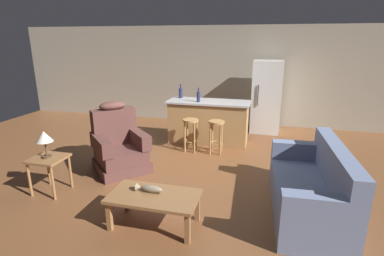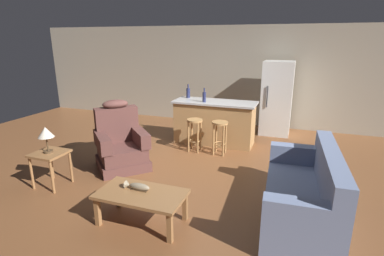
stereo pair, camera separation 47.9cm
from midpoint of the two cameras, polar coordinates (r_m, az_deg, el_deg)
ground_plane at (r=5.59m, az=2.89°, el=-7.15°), size 12.00×12.00×0.00m
back_wall at (r=8.21m, az=9.53°, el=9.72°), size 12.00×0.05×2.60m
coffee_table at (r=3.83m, az=-6.04°, el=-12.97°), size 1.10×0.60×0.42m
fish_figurine at (r=3.86m, az=-6.88°, el=-11.07°), size 0.34×0.10×0.10m
couch at (r=4.25m, az=23.84°, el=-11.58°), size 0.94×1.94×0.94m
recliner_near_lamp at (r=5.51m, az=-11.03°, el=-3.07°), size 1.19×1.19×1.20m
end_table at (r=5.08m, az=-23.02°, el=-5.37°), size 0.48×0.48×0.56m
table_lamp at (r=4.96m, az=-23.66°, el=-1.00°), size 0.24×0.24×0.41m
kitchen_island at (r=6.66m, az=6.36°, el=1.07°), size 1.80×0.70×0.95m
bar_stool_left at (r=6.14m, az=2.75°, el=-0.25°), size 0.32×0.32×0.68m
bar_stool_right at (r=6.01m, az=7.60°, el=-0.75°), size 0.32×0.32×0.68m
refrigerator at (r=7.58m, az=17.61°, el=5.40°), size 0.70×0.69×1.76m
bottle_tall_green at (r=6.43m, az=4.49°, el=5.94°), size 0.08×0.08×0.31m
bottle_short_amber at (r=6.91m, az=1.27°, el=6.74°), size 0.09×0.09×0.31m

